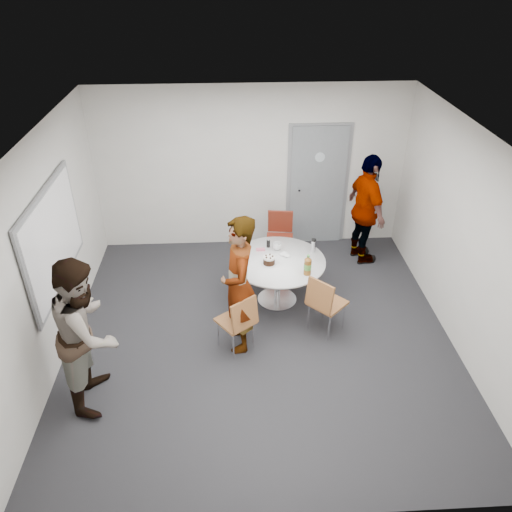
{
  "coord_description": "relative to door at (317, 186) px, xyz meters",
  "views": [
    {
      "loc": [
        -0.33,
        -5.06,
        4.42
      ],
      "look_at": [
        -0.04,
        0.25,
        1.1
      ],
      "focal_mm": 35.0,
      "sensor_mm": 36.0,
      "label": 1
    }
  ],
  "objects": [
    {
      "name": "floor",
      "position": [
        -1.1,
        -2.48,
        -1.03
      ],
      "size": [
        5.0,
        5.0,
        0.0
      ],
      "primitive_type": "plane",
      "color": "black",
      "rests_on": "ground"
    },
    {
      "name": "ceiling",
      "position": [
        -1.1,
        -2.48,
        1.67
      ],
      "size": [
        5.0,
        5.0,
        0.0
      ],
      "primitive_type": "plane",
      "rotation": [
        3.14,
        0.0,
        0.0
      ],
      "color": "silver",
      "rests_on": "wall_back"
    },
    {
      "name": "wall_back",
      "position": [
        -1.1,
        0.02,
        0.32
      ],
      "size": [
        5.0,
        0.0,
        5.0
      ],
      "primitive_type": "plane",
      "rotation": [
        1.57,
        0.0,
        0.0
      ],
      "color": "silver",
      "rests_on": "floor"
    },
    {
      "name": "wall_left",
      "position": [
        -3.6,
        -2.48,
        0.32
      ],
      "size": [
        0.0,
        5.0,
        5.0
      ],
      "primitive_type": "plane",
      "rotation": [
        1.57,
        0.0,
        1.57
      ],
      "color": "silver",
      "rests_on": "floor"
    },
    {
      "name": "wall_right",
      "position": [
        1.4,
        -2.48,
        0.32
      ],
      "size": [
        0.0,
        5.0,
        5.0
      ],
      "primitive_type": "plane",
      "rotation": [
        1.57,
        0.0,
        -1.57
      ],
      "color": "silver",
      "rests_on": "floor"
    },
    {
      "name": "wall_front",
      "position": [
        -1.1,
        -4.98,
        0.32
      ],
      "size": [
        5.0,
        0.0,
        5.0
      ],
      "primitive_type": "plane",
      "rotation": [
        -1.57,
        0.0,
        0.0
      ],
      "color": "silver",
      "rests_on": "floor"
    },
    {
      "name": "door",
      "position": [
        0.0,
        0.0,
        0.0
      ],
      "size": [
        1.02,
        0.17,
        2.12
      ],
      "color": "slate",
      "rests_on": "wall_back"
    },
    {
      "name": "whiteboard",
      "position": [
        -3.56,
        -2.28,
        0.42
      ],
      "size": [
        0.04,
        1.9,
        1.25
      ],
      "color": "gray",
      "rests_on": "wall_left"
    },
    {
      "name": "table",
      "position": [
        -0.79,
        -1.72,
        -0.43
      ],
      "size": [
        1.33,
        1.33,
        0.99
      ],
      "color": "white",
      "rests_on": "floor"
    },
    {
      "name": "chair_near_left",
      "position": [
        -1.37,
        -2.75,
        -0.52
      ],
      "size": [
        0.57,
        0.58,
        0.84
      ],
      "rotation": [
        0.0,
        0.0,
        0.64
      ],
      "color": "brown",
      "rests_on": "floor"
    },
    {
      "name": "chair_near_right",
      "position": [
        -0.27,
        -2.46,
        -0.5
      ],
      "size": [
        0.6,
        0.6,
        0.86
      ],
      "rotation": [
        0.0,
        0.0,
        -0.8
      ],
      "color": "brown",
      "rests_on": "floor"
    },
    {
      "name": "chair_far",
      "position": [
        -0.67,
        -0.64,
        -0.5
      ],
      "size": [
        0.47,
        0.5,
        0.87
      ],
      "rotation": [
        0.0,
        0.0,
        3.01
      ],
      "color": "maroon",
      "rests_on": "floor"
    },
    {
      "name": "person_main",
      "position": [
        -1.37,
        -2.61,
        -0.11
      ],
      "size": [
        0.49,
        0.7,
        1.83
      ],
      "primitive_type": "imported",
      "rotation": [
        0.0,
        0.0,
        -1.49
      ],
      "color": "#A5C6EA",
      "rests_on": "floor"
    },
    {
      "name": "person_left",
      "position": [
        -3.01,
        -3.37,
        -0.12
      ],
      "size": [
        0.7,
        0.89,
        1.82
      ],
      "primitive_type": "imported",
      "rotation": [
        0.0,
        0.0,
        1.58
      ],
      "color": "white",
      "rests_on": "floor"
    },
    {
      "name": "person_right",
      "position": [
        0.67,
        -0.67,
        -0.12
      ],
      "size": [
        0.66,
        1.13,
        1.8
      ],
      "primitive_type": "imported",
      "rotation": [
        0.0,
        0.0,
        1.79
      ],
      "color": "black",
      "rests_on": "floor"
    }
  ]
}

